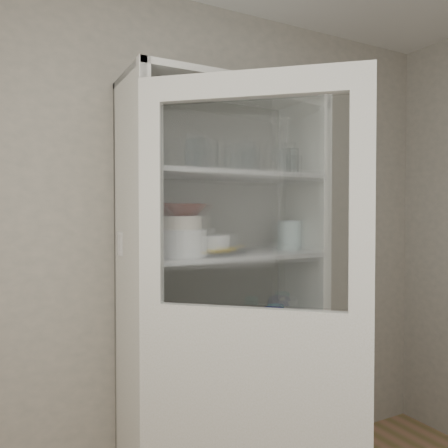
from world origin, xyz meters
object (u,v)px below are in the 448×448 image
goblet_3 (277,161)px  grey_bowl_stack (289,235)px  glass_platter (214,252)px  white_ramekin (214,242)px  cream_bowl (180,223)px  goblet_1 (205,157)px  teal_jar (242,319)px  tin_box (269,396)px  goblet_0 (144,153)px  cupboard_door (250,366)px  goblet_2 (249,162)px  yellow_trivet (214,249)px  pantry_cabinet (218,314)px  plate_stack_back (139,243)px  cream_dish (208,410)px  mug_white (284,319)px  plate_stack_front (180,243)px  mug_blue (273,319)px  mug_teal (276,313)px  terracotta_bowl (180,210)px  white_canister (169,324)px  measuring_cups (224,334)px

goblet_3 → grey_bowl_stack: 0.42m
glass_platter → grey_bowl_stack: (0.48, 0.04, 0.07)m
white_ramekin → cream_bowl: bearing=-173.7°
goblet_1 → teal_jar: size_ratio=1.78×
white_ramekin → tin_box: 0.90m
goblet_0 → cupboard_door: bearing=-71.5°
goblet_1 → grey_bowl_stack: 0.63m
goblet_2 → yellow_trivet: size_ratio=1.03×
goblet_2 → yellow_trivet: 0.56m
white_ramekin → goblet_3: bearing=16.0°
pantry_cabinet → glass_platter: 0.35m
plate_stack_back → yellow_trivet: 0.37m
yellow_trivet → cream_dish: yellow_trivet is taller
goblet_1 → cream_dish: goblet_1 is taller
mug_white → white_ramekin: bearing=162.2°
pantry_cabinet → tin_box: size_ratio=11.87×
grey_bowl_stack → tin_box: (-0.15, -0.02, -0.85)m
plate_stack_front → mug_blue: size_ratio=1.82×
pantry_cabinet → mug_teal: bearing=-0.9°
pantry_cabinet → cream_bowl: 0.56m
mug_teal → terracotta_bowl: bearing=-178.9°
plate_stack_back → white_canister: (0.14, -0.06, -0.40)m
terracotta_bowl → measuring_cups: bearing=-11.7°
plate_stack_front → measuring_cups: bearing=-11.7°
goblet_3 → plate_stack_back: 0.91m
goblet_3 → white_ramekin: bearing=-164.0°
cupboard_door → goblet_1: 1.07m
goblet_2 → white_ramekin: goblet_2 is taller
yellow_trivet → mug_white: bearing=-10.5°
mug_white → white_canister: white_canister is taller
grey_bowl_stack → tin_box: grey_bowl_stack is taller
cream_dish → tin_box: cream_dish is taller
cream_dish → tin_box: (0.37, 0.02, -0.01)m
plate_stack_back → grey_bowl_stack: bearing=-7.0°
goblet_2 → glass_platter: size_ratio=0.48×
glass_platter → mug_white: size_ratio=3.02×
grey_bowl_stack → plate_stack_front: bearing=-174.6°
teal_jar → goblet_2: bearing=45.6°
cupboard_door → plate_stack_back: 0.81m
mug_white → pantry_cabinet: bearing=143.4°
goblet_3 → mug_white: size_ratio=1.70×
terracotta_bowl → tin_box: 1.12m
glass_platter → white_canister: bearing=156.8°
mug_blue → tin_box: (0.02, 0.07, -0.43)m
tin_box → mug_white: bearing=-67.8°
terracotta_bowl → plate_stack_back: bearing=132.4°
goblet_1 → white_ramekin: size_ratio=1.17×
cream_bowl → glass_platter: size_ratio=0.60×
goblet_0 → glass_platter: size_ratio=0.57×
cupboard_door → grey_bowl_stack: 0.91m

